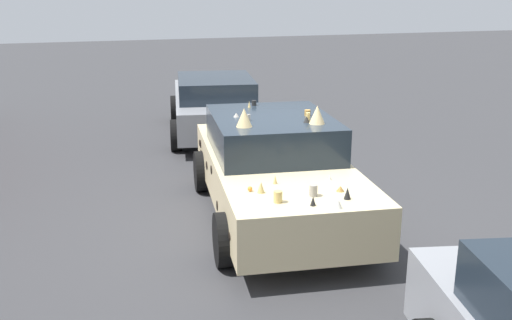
{
  "coord_description": "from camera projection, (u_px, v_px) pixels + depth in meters",
  "views": [
    {
      "loc": [
        -7.54,
        2.68,
        3.25
      ],
      "look_at": [
        0.0,
        0.3,
        0.9
      ],
      "focal_mm": 41.26,
      "sensor_mm": 36.0,
      "label": 1
    }
  ],
  "objects": [
    {
      "name": "ground_plane",
      "position": [
        276.0,
        217.0,
        8.59
      ],
      "size": [
        60.0,
        60.0,
        0.0
      ],
      "primitive_type": "plane",
      "color": "#38383A"
    },
    {
      "name": "art_car_decorated",
      "position": [
        275.0,
        168.0,
        8.45
      ],
      "size": [
        4.63,
        2.49,
        1.7
      ],
      "rotation": [
        0.0,
        0.0,
        3.02
      ],
      "color": "beige",
      "rests_on": "ground"
    },
    {
      "name": "parked_sedan_row_back_center",
      "position": [
        215.0,
        104.0,
        13.2
      ],
      "size": [
        4.63,
        2.53,
        1.34
      ],
      "rotation": [
        0.0,
        0.0,
        -0.17
      ],
      "color": "gray",
      "rests_on": "ground"
    }
  ]
}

